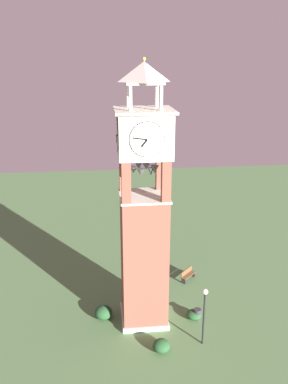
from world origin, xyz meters
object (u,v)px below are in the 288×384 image
(trash_bin, at_px, (197,314))
(lamp_post, at_px, (204,307))
(clock_tower, at_px, (144,221))
(park_bench, at_px, (188,275))

(trash_bin, bearing_deg, lamp_post, 84.22)
(clock_tower, bearing_deg, lamp_post, 138.30)
(park_bench, relative_size, lamp_post, 0.36)
(lamp_post, bearing_deg, park_bench, -95.22)
(clock_tower, xyz_separation_m, park_bench, (-4.20, -4.77, -7.00))
(park_bench, relative_size, trash_bin, 1.82)
(lamp_post, relative_size, trash_bin, 5.07)
(clock_tower, distance_m, lamp_post, 6.62)
(park_bench, bearing_deg, trash_bin, 85.05)
(clock_tower, bearing_deg, park_bench, -131.35)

